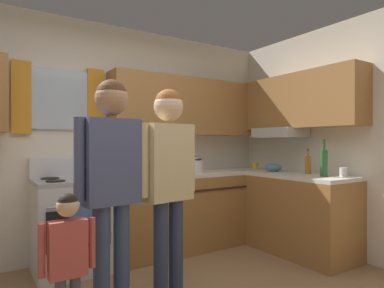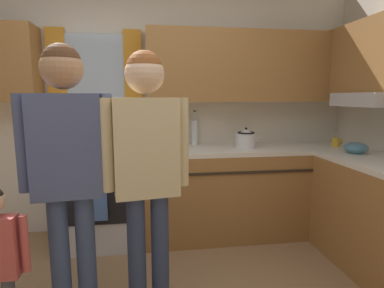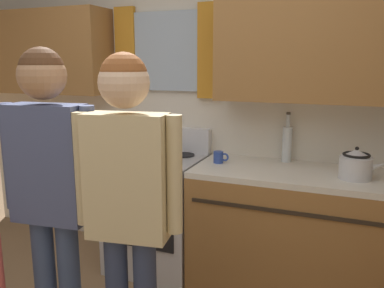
{
  "view_description": "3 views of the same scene",
  "coord_description": "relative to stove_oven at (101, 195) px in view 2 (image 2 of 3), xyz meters",
  "views": [
    {
      "loc": [
        -1.1,
        -1.85,
        1.26
      ],
      "look_at": [
        0.52,
        0.65,
        1.25
      ],
      "focal_mm": 31.28,
      "sensor_mm": 36.0,
      "label": 1
    },
    {
      "loc": [
        0.13,
        -1.43,
        1.41
      ],
      "look_at": [
        0.48,
        0.9,
        1.04
      ],
      "focal_mm": 28.99,
      "sensor_mm": 36.0,
      "label": 2
    },
    {
      "loc": [
        1.04,
        -1.12,
        1.62
      ],
      "look_at": [
        0.29,
        0.75,
        1.2
      ],
      "focal_mm": 37.17,
      "sensor_mm": 36.0,
      "label": 3
    }
  ],
  "objects": [
    {
      "name": "back_wall_unit",
      "position": [
        0.35,
        0.27,
        1.0
      ],
      "size": [
        4.6,
        0.42,
        2.6
      ],
      "color": "silver",
      "rests_on": "ground"
    },
    {
      "name": "kitchen_counter_run",
      "position": [
        1.77,
        -0.31,
        -0.02
      ],
      "size": [
        2.25,
        1.79,
        0.9
      ],
      "color": "#9E6B38",
      "rests_on": "ground"
    },
    {
      "name": "stove_oven",
      "position": [
        0.0,
        0.0,
        0.0
      ],
      "size": [
        0.69,
        0.67,
        1.1
      ],
      "color": "silver",
      "rests_on": "ground"
    },
    {
      "name": "bottle_tall_clear",
      "position": [
        0.95,
        0.24,
        0.57
      ],
      "size": [
        0.07,
        0.07,
        0.37
      ],
      "color": "silver",
      "rests_on": "kitchen_counter_run"
    },
    {
      "name": "mug_cobalt_blue",
      "position": [
        0.5,
        0.02,
        0.48
      ],
      "size": [
        0.11,
        0.07,
        0.08
      ],
      "color": "#2D479E",
      "rests_on": "kitchen_counter_run"
    },
    {
      "name": "mug_mustard_yellow",
      "position": [
        2.36,
        -0.09,
        0.48
      ],
      "size": [
        0.12,
        0.08,
        0.09
      ],
      "color": "gold",
      "rests_on": "kitchen_counter_run"
    },
    {
      "name": "stovetop_kettle",
      "position": [
        1.42,
        -0.05,
        0.53
      ],
      "size": [
        0.27,
        0.2,
        0.21
      ],
      "color": "silver",
      "rests_on": "kitchen_counter_run"
    },
    {
      "name": "mixing_bowl",
      "position": [
        2.31,
        -0.47,
        0.48
      ],
      "size": [
        0.2,
        0.2,
        0.1
      ],
      "color": "teal",
      "rests_on": "kitchen_counter_run"
    },
    {
      "name": "adult_holding_child",
      "position": [
        -0.0,
        -1.17,
        0.6
      ],
      "size": [
        0.52,
        0.23,
        1.69
      ],
      "color": "#38476B",
      "rests_on": "ground"
    },
    {
      "name": "adult_in_plaid",
      "position": [
        0.44,
        -1.17,
        0.58
      ],
      "size": [
        0.51,
        0.23,
        1.67
      ],
      "color": "#2D3856",
      "rests_on": "ground"
    }
  ]
}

